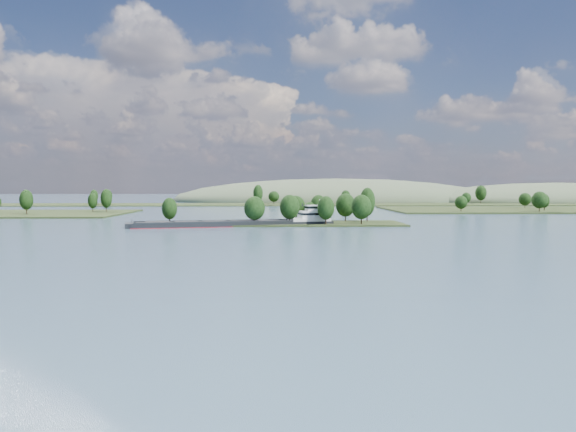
{
  "coord_description": "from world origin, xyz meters",
  "views": [
    {
      "loc": [
        -1.0,
        -41.57,
        15.39
      ],
      "look_at": [
        3.48,
        130.0,
        6.0
      ],
      "focal_mm": 35.0,
      "sensor_mm": 36.0,
      "label": 1
    }
  ],
  "objects": [
    {
      "name": "tree_island",
      "position": [
        7.71,
        179.58,
        4.02
      ],
      "size": [
        100.0,
        30.0,
        15.12
      ],
      "color": "#212E14",
      "rests_on": "ground"
    },
    {
      "name": "cargo_barge",
      "position": [
        -11.03,
        171.06,
        1.32
      ],
      "size": [
        77.76,
        26.29,
        10.5
      ],
      "color": "black",
      "rests_on": "ground"
    },
    {
      "name": "hill_west",
      "position": [
        60.0,
        500.0,
        0.0
      ],
      "size": [
        320.0,
        160.0,
        44.0
      ],
      "primitive_type": "ellipsoid",
      "color": "#445339",
      "rests_on": "ground"
    },
    {
      "name": "ground",
      "position": [
        0.0,
        120.0,
        0.0
      ],
      "size": [
        1800.0,
        1800.0,
        0.0
      ],
      "primitive_type": "plane",
      "color": "#3E586B",
      "rests_on": "ground"
    },
    {
      "name": "back_shoreline",
      "position": [
        7.82,
        399.74,
        0.66
      ],
      "size": [
        900.0,
        60.0,
        16.53
      ],
      "color": "#212E14",
      "rests_on": "ground"
    },
    {
      "name": "hill_east",
      "position": [
        260.0,
        470.0,
        0.0
      ],
      "size": [
        260.0,
        140.0,
        36.0
      ],
      "primitive_type": "ellipsoid",
      "color": "#445339",
      "rests_on": "ground"
    }
  ]
}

